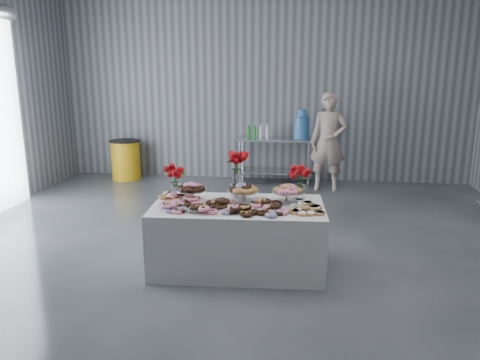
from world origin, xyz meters
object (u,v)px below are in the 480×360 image
object	(u,v)px
water_jug	(301,125)
display_table	(238,237)
person	(328,142)
prep_table	(275,152)
trash_barrel	(126,160)

from	to	relation	value
water_jug	display_table	bearing A→B (deg)	-99.87
water_jug	person	bearing A→B (deg)	-34.28
display_table	water_jug	size ratio (longest dim) A/B	3.43
prep_table	display_table	bearing A→B (deg)	-92.73
water_jug	person	distance (m)	0.65
prep_table	water_jug	size ratio (longest dim) A/B	2.71
water_jug	person	world-z (taller)	person
display_table	prep_table	distance (m)	3.97
display_table	person	xyz separation A→B (m)	(1.18, 3.62, 0.52)
display_table	prep_table	world-z (taller)	prep_table
prep_table	person	xyz separation A→B (m)	(0.99, -0.34, 0.28)
trash_barrel	water_jug	bearing A→B (deg)	0.00
person	trash_barrel	distance (m)	4.04
display_table	person	world-z (taller)	person
water_jug	person	size ratio (longest dim) A/B	0.31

